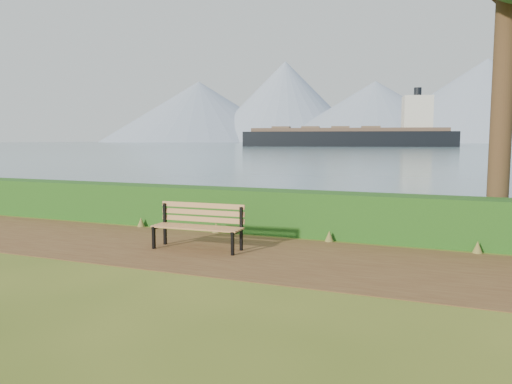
% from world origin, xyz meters
% --- Properties ---
extents(ground, '(140.00, 140.00, 0.00)m').
position_xyz_m(ground, '(0.00, 0.00, 0.00)').
color(ground, '#405518').
rests_on(ground, ground).
extents(path, '(40.00, 3.40, 0.01)m').
position_xyz_m(path, '(0.00, 0.30, 0.01)').
color(path, '#51311C').
rests_on(path, ground).
extents(hedge, '(32.00, 0.85, 1.00)m').
position_xyz_m(hedge, '(0.00, 2.60, 0.50)').
color(hedge, '#194513').
rests_on(hedge, ground).
extents(water, '(700.00, 510.00, 0.00)m').
position_xyz_m(water, '(0.00, 260.00, 0.01)').
color(water, '#415C69').
rests_on(water, ground).
extents(mountains, '(585.00, 190.00, 70.00)m').
position_xyz_m(mountains, '(-9.17, 406.05, 27.70)').
color(mountains, gray).
rests_on(mountains, ground).
extents(bench, '(1.84, 0.62, 0.91)m').
position_xyz_m(bench, '(-0.63, 0.37, 0.53)').
color(bench, black).
rests_on(bench, ground).
extents(cargo_ship, '(66.55, 24.93, 20.01)m').
position_xyz_m(cargo_ship, '(-27.19, 150.68, 2.98)').
color(cargo_ship, black).
rests_on(cargo_ship, ground).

